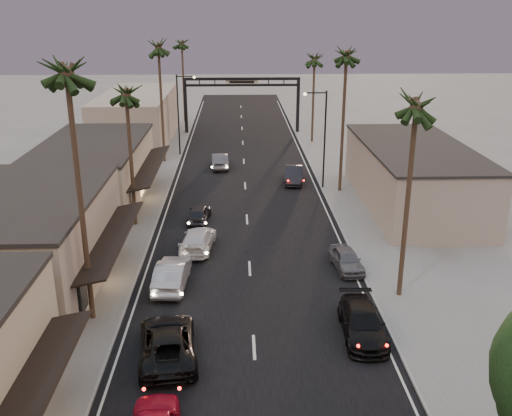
{
  "coord_description": "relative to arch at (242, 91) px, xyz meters",
  "views": [
    {
      "loc": [
        -0.74,
        -5.29,
        15.92
      ],
      "look_at": [
        0.57,
        32.64,
        2.5
      ],
      "focal_mm": 40.0,
      "sensor_mm": 36.0,
      "label": 1
    }
  ],
  "objects": [
    {
      "name": "palm_lb",
      "position": [
        -8.6,
        -48.0,
        7.85
      ],
      "size": [
        3.2,
        3.2,
        15.2
      ],
      "color": "#38281C",
      "rests_on": "ground"
    },
    {
      "name": "oncoming_dgrey",
      "position": [
        -3.78,
        -33.26,
        -4.87
      ],
      "size": [
        1.94,
        4.03,
        1.33
      ],
      "primitive_type": "imported",
      "rotation": [
        0.0,
        0.0,
        3.04
      ],
      "color": "black",
      "rests_on": "ground"
    },
    {
      "name": "storefront_far",
      "position": [
        -13.0,
        -28.0,
        -3.03
      ],
      "size": [
        8.0,
        16.0,
        5.0
      ],
      "primitive_type": "cube",
      "color": "tan",
      "rests_on": "ground"
    },
    {
      "name": "streetlight_left",
      "position": [
        -6.92,
        -12.0,
        -0.2
      ],
      "size": [
        2.13,
        0.3,
        9.0
      ],
      "color": "black",
      "rests_on": "ground"
    },
    {
      "name": "arch",
      "position": [
        0.0,
        0.0,
        0.0
      ],
      "size": [
        15.2,
        0.4,
        7.27
      ],
      "color": "black",
      "rests_on": "ground"
    },
    {
      "name": "ground",
      "position": [
        0.0,
        -30.0,
        -5.53
      ],
      "size": [
        200.0,
        200.0,
        0.0
      ],
      "primitive_type": "plane",
      "color": "slate",
      "rests_on": "ground"
    },
    {
      "name": "palm_rb",
      "position": [
        8.6,
        -26.0,
        6.88
      ],
      "size": [
        3.2,
        3.2,
        14.2
      ],
      "color": "#38281C",
      "rests_on": "ground"
    },
    {
      "name": "oncoming_white",
      "position": [
        -3.51,
        -38.76,
        -4.8
      ],
      "size": [
        2.56,
        5.23,
        1.46
      ],
      "primitive_type": "imported",
      "rotation": [
        0.0,
        0.0,
        3.04
      ],
      "color": "silver",
      "rests_on": "ground"
    },
    {
      "name": "palm_ld",
      "position": [
        -8.6,
        -15.0,
        6.88
      ],
      "size": [
        3.2,
        3.2,
        14.2
      ],
      "color": "#38281C",
      "rests_on": "ground"
    },
    {
      "name": "storefront_mid",
      "position": [
        -13.0,
        -44.0,
        -2.78
      ],
      "size": [
        8.0,
        14.0,
        5.5
      ],
      "primitive_type": "cube",
      "color": "gray",
      "rests_on": "ground"
    },
    {
      "name": "oncoming_silver",
      "position": [
        -4.71,
        -44.26,
        -4.72
      ],
      "size": [
        2.0,
        5.02,
        1.62
      ],
      "primitive_type": "imported",
      "rotation": [
        0.0,
        0.0,
        3.08
      ],
      "color": "#9B9CA1",
      "rests_on": "ground"
    },
    {
      "name": "building_right",
      "position": [
        14.0,
        -30.0,
        -3.03
      ],
      "size": [
        8.0,
        18.0,
        5.0
      ],
      "primitive_type": "cube",
      "color": "gray",
      "rests_on": "ground"
    },
    {
      "name": "palm_ra",
      "position": [
        8.6,
        -46.0,
        5.91
      ],
      "size": [
        3.2,
        3.2,
        13.2
      ],
      "color": "#38281C",
      "rests_on": "ground"
    },
    {
      "name": "palm_rc",
      "position": [
        8.6,
        -6.0,
        4.94
      ],
      "size": [
        3.2,
        3.2,
        12.2
      ],
      "color": "#38281C",
      "rests_on": "ground"
    },
    {
      "name": "road",
      "position": [
        0.0,
        -25.0,
        -5.53
      ],
      "size": [
        14.0,
        120.0,
        0.02
      ],
      "primitive_type": "cube",
      "color": "black",
      "rests_on": "ground"
    },
    {
      "name": "curbside_grey",
      "position": [
        6.2,
        -42.25,
        -4.86
      ],
      "size": [
        2.03,
        4.09,
        1.34
      ],
      "primitive_type": "imported",
      "rotation": [
        0.0,
        0.0,
        0.12
      ],
      "color": "#54555A",
      "rests_on": "ground"
    },
    {
      "name": "streetlight_right",
      "position": [
        6.92,
        -25.0,
        -0.2
      ],
      "size": [
        2.13,
        0.3,
        9.0
      ],
      "color": "black",
      "rests_on": "ground"
    },
    {
      "name": "curbside_far",
      "position": [
        4.65,
        -23.04,
        -4.75
      ],
      "size": [
        2.08,
        4.88,
        1.57
      ],
      "primitive_type": "imported",
      "rotation": [
        0.0,
        0.0,
        -0.09
      ],
      "color": "black",
      "rests_on": "ground"
    },
    {
      "name": "sidewalk_right",
      "position": [
        9.5,
        -18.0,
        -5.47
      ],
      "size": [
        5.0,
        92.0,
        0.12
      ],
      "primitive_type": "cube",
      "color": "slate",
      "rests_on": "ground"
    },
    {
      "name": "oncoming_pickup",
      "position": [
        -4.15,
        -51.65,
        -4.74
      ],
      "size": [
        3.32,
        6.0,
        1.59
      ],
      "primitive_type": "imported",
      "rotation": [
        0.0,
        0.0,
        3.26
      ],
      "color": "black",
      "rests_on": "ground"
    },
    {
      "name": "palm_far",
      "position": [
        -8.3,
        8.0,
        5.91
      ],
      "size": [
        3.2,
        3.2,
        13.2
      ],
      "color": "#38281C",
      "rests_on": "ground"
    },
    {
      "name": "storefront_dist",
      "position": [
        -13.0,
        -5.0,
        -2.53
      ],
      "size": [
        8.0,
        20.0,
        6.0
      ],
      "primitive_type": "cube",
      "color": "gray",
      "rests_on": "ground"
    },
    {
      "name": "curbside_black",
      "position": [
        5.56,
        -50.11,
        -4.79
      ],
      "size": [
        2.25,
        5.18,
        1.48
      ],
      "primitive_type": "imported",
      "rotation": [
        0.0,
        0.0,
        -0.03
      ],
      "color": "black",
      "rests_on": "ground"
    },
    {
      "name": "palm_lc",
      "position": [
        -8.6,
        -34.0,
        4.94
      ],
      "size": [
        3.2,
        3.2,
        12.2
      ],
      "color": "#38281C",
      "rests_on": "ground"
    },
    {
      "name": "oncoming_grey_far",
      "position": [
        -2.52,
        -17.48,
        -4.76
      ],
      "size": [
        1.91,
        4.8,
        1.55
      ],
      "primitive_type": "imported",
      "rotation": [
        0.0,
        0.0,
        3.2
      ],
      "color": "#4B4B50",
      "rests_on": "ground"
    },
    {
      "name": "sidewalk_left",
      "position": [
        -9.5,
        -18.0,
        -5.47
      ],
      "size": [
        5.0,
        92.0,
        0.12
      ],
      "primitive_type": "cube",
      "color": "slate",
      "rests_on": "ground"
    }
  ]
}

